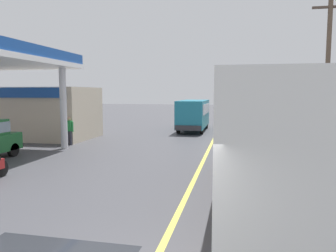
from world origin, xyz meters
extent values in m
plane|color=#424247|center=(0.00, 20.00, 0.00)|extent=(120.00, 120.00, 0.00)
cube|color=#D8CC4C|center=(0.00, 15.00, 0.00)|extent=(0.16, 50.00, 0.01)
cube|color=white|center=(2.39, 5.24, 1.88)|extent=(2.50, 11.00, 2.90)
cube|color=orange|center=(2.39, 5.24, 0.77)|extent=(2.54, 11.04, 0.56)
cube|color=#8C9EAD|center=(1.12, 5.24, 2.33)|extent=(0.06, 9.35, 1.10)
cube|color=#8C9EAD|center=(3.66, 5.24, 2.33)|extent=(0.06, 9.35, 1.10)
cube|color=#B2B2B7|center=(2.39, 6.24, 3.51)|extent=(1.60, 2.80, 0.36)
cylinder|color=black|center=(1.29, 8.54, 0.50)|extent=(0.30, 1.00, 1.00)
cylinder|color=black|center=(3.49, 8.54, 0.50)|extent=(0.30, 1.00, 1.00)
cylinder|color=silver|center=(-7.76, 12.23, 2.30)|extent=(0.36, 0.36, 4.60)
cube|color=beige|center=(-11.46, 15.73, 1.70)|extent=(7.00, 4.40, 3.40)
cube|color=#194799|center=(-11.46, 13.49, 3.05)|extent=(6.30, 0.10, 0.60)
cylinder|color=black|center=(-9.05, 9.73, 0.32)|extent=(0.20, 0.64, 0.64)
cube|color=teal|center=(-1.92, 21.99, 1.39)|extent=(2.00, 6.00, 2.10)
cube|color=#8C9EAD|center=(-1.92, 21.99, 1.79)|extent=(2.04, 5.10, 0.80)
cube|color=#2D2D33|center=(-1.92, 18.94, 0.54)|extent=(1.90, 0.16, 0.36)
cylinder|color=black|center=(-2.80, 19.99, 0.38)|extent=(0.22, 0.76, 0.76)
cylinder|color=black|center=(-1.04, 19.99, 0.38)|extent=(0.22, 0.76, 0.76)
cylinder|color=black|center=(-2.80, 23.99, 0.38)|extent=(0.22, 0.76, 0.76)
cylinder|color=black|center=(-1.04, 23.99, 0.38)|extent=(0.22, 0.76, 0.76)
cylinder|color=black|center=(-6.89, 6.30, 0.30)|extent=(0.10, 0.60, 0.60)
cylinder|color=#33333F|center=(-8.20, 13.39, 0.41)|extent=(0.14, 0.14, 0.82)
cylinder|color=#33333F|center=(-8.02, 13.39, 0.41)|extent=(0.14, 0.14, 0.82)
cube|color=#268C3F|center=(-8.11, 13.39, 1.12)|extent=(0.36, 0.22, 0.60)
sphere|color=tan|center=(-8.11, 13.39, 1.55)|extent=(0.22, 0.22, 0.22)
cylinder|color=#268C3F|center=(-8.34, 13.39, 1.07)|extent=(0.09, 0.09, 0.58)
cylinder|color=#268C3F|center=(-7.88, 13.39, 1.07)|extent=(0.09, 0.09, 0.58)
cube|color=#1E602D|center=(2.00, 23.20, 0.72)|extent=(1.70, 4.20, 0.80)
cube|color=#1E602D|center=(2.00, 23.40, 1.47)|extent=(1.50, 2.31, 0.70)
cube|color=#8C9EAD|center=(2.00, 23.40, 1.47)|extent=(1.53, 2.35, 0.49)
cylinder|color=black|center=(1.25, 21.70, 0.32)|extent=(0.20, 0.64, 0.64)
cylinder|color=black|center=(2.75, 21.70, 0.32)|extent=(0.20, 0.64, 0.64)
cylinder|color=black|center=(1.25, 24.70, 0.32)|extent=(0.20, 0.64, 0.64)
cylinder|color=black|center=(2.75, 24.70, 0.32)|extent=(0.20, 0.64, 0.64)
cylinder|color=brown|center=(6.11, 15.00, 4.05)|extent=(0.24, 0.24, 8.09)
cube|color=#4C3D33|center=(6.11, 15.00, 7.49)|extent=(1.80, 0.12, 0.12)
camera|label=1|loc=(1.37, -3.65, 3.04)|focal=34.41mm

